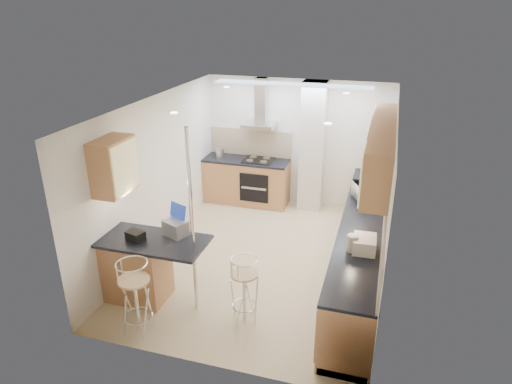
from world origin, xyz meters
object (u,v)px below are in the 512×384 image
(microwave, at_px, (367,193))
(bread_bin, at_px, (364,244))
(laptop, at_px, (176,228))
(bar_stool_end, at_px, (244,289))
(bar_stool_near, at_px, (136,297))

(microwave, bearing_deg, bread_bin, 158.10)
(laptop, distance_m, bread_bin, 2.46)
(bar_stool_end, bearing_deg, laptop, 120.13)
(laptop, bearing_deg, bar_stool_near, -76.69)
(bar_stool_near, xyz_separation_m, bread_bin, (2.60, 1.19, 0.51))
(laptop, height_order, bar_stool_near, laptop)
(bar_stool_near, bearing_deg, laptop, 59.78)
(bread_bin, bearing_deg, laptop, -174.54)
(microwave, height_order, laptop, microwave)
(bar_stool_end, bearing_deg, microwave, 12.98)
(bar_stool_near, height_order, bread_bin, bread_bin)
(microwave, distance_m, bread_bin, 1.60)
(microwave, distance_m, laptop, 3.04)
(bar_stool_near, xyz_separation_m, bar_stool_end, (1.19, 0.61, -0.05))
(bar_stool_near, distance_m, bar_stool_end, 1.34)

